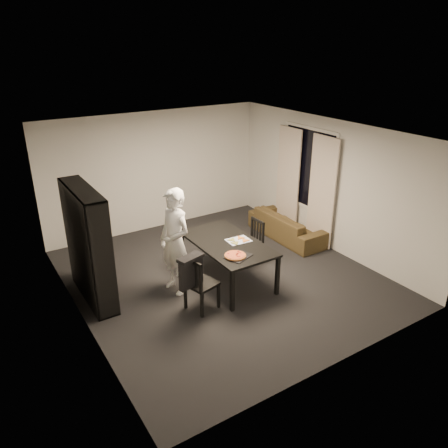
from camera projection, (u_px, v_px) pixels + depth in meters
room at (222, 210)px, 7.41m from camera, size 5.01×5.51×2.61m
window_pane at (308, 169)px, 9.02m from camera, size 0.02×1.40×1.60m
window_frame at (308, 169)px, 9.02m from camera, size 0.03×1.52×1.72m
curtain_left at (322, 192)px, 8.71m from camera, size 0.03×0.70×2.25m
curtain_right at (288, 179)px, 9.52m from camera, size 0.03×0.70×2.25m
bookshelf at (88, 245)px, 6.95m from camera, size 0.35×1.50×1.90m
dining_table at (227, 245)px, 7.55m from camera, size 1.00×1.80×0.75m
chair_left at (197, 281)px, 6.74m from camera, size 0.53×0.53×0.93m
chair_right at (253, 238)px, 8.27m from camera, size 0.41×0.41×0.86m
draped_jacket at (191, 270)px, 6.56m from camera, size 0.45×0.28×0.52m
person at (175, 242)px, 7.16m from camera, size 0.56×0.73×1.82m
baking_tray at (238, 256)px, 7.02m from camera, size 0.48×0.44×0.01m
pepperoni_pizza at (235, 255)px, 7.00m from camera, size 0.35×0.35×0.03m
kitchen_towel at (238, 240)px, 7.57m from camera, size 0.42×0.32×0.01m
pizza_slices at (238, 240)px, 7.55m from camera, size 0.43×0.38×0.01m
sofa at (288, 225)px, 9.38m from camera, size 0.74×1.89×0.55m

